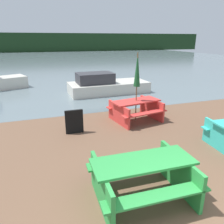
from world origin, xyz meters
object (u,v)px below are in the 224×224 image
umbrella_darkgreen (137,71)px  signboard (74,122)px  boat (106,85)px  picnic_table_green (143,175)px  picnic_table_red (136,108)px

umbrella_darkgreen → signboard: 2.72m
umbrella_darkgreen → boat: umbrella_darkgreen is taller
picnic_table_green → boat: bearing=77.5°
picnic_table_green → boat: 8.33m
picnic_table_red → signboard: 2.32m
picnic_table_red → signboard: bearing=-169.3°
picnic_table_red → umbrella_darkgreen: (0.00, 0.00, 1.34)m
picnic_table_red → umbrella_darkgreen: size_ratio=0.79×
umbrella_darkgreen → signboard: (-2.28, -0.43, -1.41)m
picnic_table_red → boat: size_ratio=0.44×
picnic_table_green → signboard: picnic_table_green is taller
picnic_table_green → picnic_table_red: bearing=67.1°
signboard → umbrella_darkgreen: bearing=10.7°
umbrella_darkgreen → boat: 4.58m
umbrella_darkgreen → signboard: bearing=-169.3°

